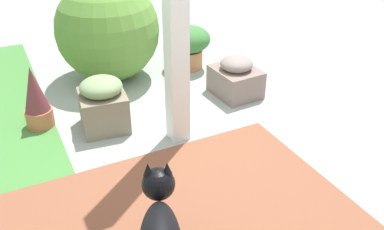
{
  "coord_description": "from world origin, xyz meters",
  "views": [
    {
      "loc": [
        -2.48,
        1.33,
        1.98
      ],
      "look_at": [
        0.08,
        0.05,
        0.3
      ],
      "focal_mm": 39.26,
      "sensor_mm": 36.0,
      "label": 1
    }
  ],
  "objects_px": {
    "round_shrub": "(108,30)",
    "terracotta_pot_broad": "(189,44)",
    "stone_planter_mid": "(103,104)",
    "terracotta_pot_spiky": "(36,99)",
    "stone_planter_nearest": "(236,78)"
  },
  "relations": [
    {
      "from": "round_shrub",
      "to": "terracotta_pot_spiky",
      "type": "xyz_separation_m",
      "value": [
        -0.71,
        0.88,
        -0.27
      ]
    },
    {
      "from": "stone_planter_nearest",
      "to": "round_shrub",
      "type": "xyz_separation_m",
      "value": [
        0.95,
        1.0,
        0.36
      ]
    },
    {
      "from": "stone_planter_nearest",
      "to": "stone_planter_mid",
      "type": "distance_m",
      "value": 1.36
    },
    {
      "from": "stone_planter_nearest",
      "to": "terracotta_pot_broad",
      "type": "bearing_deg",
      "value": 8.59
    },
    {
      "from": "stone_planter_mid",
      "to": "round_shrub",
      "type": "distance_m",
      "value": 1.09
    },
    {
      "from": "terracotta_pot_spiky",
      "to": "terracotta_pot_broad",
      "type": "relative_size",
      "value": 1.17
    },
    {
      "from": "stone_planter_mid",
      "to": "terracotta_pot_broad",
      "type": "height_order",
      "value": "terracotta_pot_broad"
    },
    {
      "from": "stone_planter_mid",
      "to": "round_shrub",
      "type": "relative_size",
      "value": 0.44
    },
    {
      "from": "stone_planter_mid",
      "to": "terracotta_pot_spiky",
      "type": "xyz_separation_m",
      "value": [
        0.28,
        0.51,
        0.04
      ]
    },
    {
      "from": "round_shrub",
      "to": "terracotta_pot_broad",
      "type": "relative_size",
      "value": 2.21
    },
    {
      "from": "stone_planter_mid",
      "to": "terracotta_pot_broad",
      "type": "xyz_separation_m",
      "value": [
        0.85,
        -1.24,
        0.06
      ]
    },
    {
      "from": "stone_planter_mid",
      "to": "stone_planter_nearest",
      "type": "bearing_deg",
      "value": -88.65
    },
    {
      "from": "stone_planter_nearest",
      "to": "terracotta_pot_spiky",
      "type": "relative_size",
      "value": 0.86
    },
    {
      "from": "round_shrub",
      "to": "stone_planter_mid",
      "type": "bearing_deg",
      "value": 159.62
    },
    {
      "from": "round_shrub",
      "to": "terracotta_pot_broad",
      "type": "xyz_separation_m",
      "value": [
        -0.14,
        -0.87,
        -0.25
      ]
    }
  ]
}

